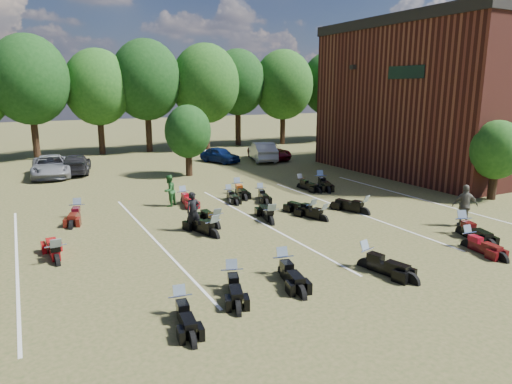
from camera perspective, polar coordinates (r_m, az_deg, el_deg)
ground at (r=20.27m, az=12.18°, el=-4.75°), size 160.00×160.00×0.00m
car_2 at (r=34.75m, az=-24.28°, el=2.96°), size 2.84×5.48×1.48m
car_3 at (r=35.44m, az=-21.60°, el=3.28°), size 2.76×4.99×1.37m
car_4 at (r=38.00m, az=-4.54°, el=4.66°), size 2.73×4.03×1.27m
car_5 at (r=38.71m, az=0.83°, el=5.10°), size 3.06×5.16×1.61m
car_6 at (r=39.60m, az=1.72°, el=5.04°), size 2.39×4.76×1.29m
car_7 at (r=44.28m, az=11.24°, el=5.77°), size 3.76×5.64×1.52m
person_black at (r=19.73m, az=-7.84°, el=-2.45°), size 0.65×0.45×1.72m
person_green at (r=24.11m, az=-10.79°, el=0.16°), size 1.02×0.99×1.65m
person_grey at (r=22.27m, az=24.66°, el=-1.54°), size 1.18×0.98×1.88m
motorcycle_0 at (r=13.00m, az=-9.39°, el=-14.96°), size 0.94×2.17×1.17m
motorcycle_1 at (r=15.34m, az=3.37°, el=-10.30°), size 1.19×2.41×1.29m
motorcycle_2 at (r=14.42m, az=-3.00°, el=-11.88°), size 1.39×2.33×1.24m
motorcycle_3 at (r=16.35m, az=13.58°, el=-9.15°), size 1.27×2.47×1.31m
motorcycle_5 at (r=21.23m, az=24.31°, el=-4.81°), size 1.52×2.63×1.40m
motorcycle_6 at (r=19.63m, az=24.92°, el=-6.27°), size 0.94×2.22×1.20m
motorcycle_7 at (r=17.69m, az=-23.56°, el=-8.19°), size 0.87×2.38×1.31m
motorcycle_8 at (r=20.30m, az=-4.94°, el=-4.47°), size 0.74×2.26×1.26m
motorcycle_9 at (r=20.84m, az=1.91°, el=-3.97°), size 1.28×2.48×1.32m
motorcycle_10 at (r=19.06m, az=-5.32°, el=-5.63°), size 1.38×2.55×1.35m
motorcycle_11 at (r=22.05m, az=6.96°, el=-3.11°), size 1.19×2.37×1.26m
motorcycle_12 at (r=21.47m, az=8.35°, el=-3.59°), size 1.23×2.20×1.17m
motorcycle_13 at (r=22.98m, az=13.32°, el=-2.70°), size 1.43×2.48×1.32m
motorcycle_14 at (r=23.36m, az=-21.36°, el=-3.00°), size 1.35×2.43×1.29m
motorcycle_15 at (r=24.91m, az=-9.04°, el=-1.31°), size 0.72×2.25×1.25m
motorcycle_16 at (r=25.46m, az=-3.40°, el=-0.86°), size 0.92×2.06×1.11m
motorcycle_17 at (r=26.71m, az=-2.33°, el=-0.20°), size 1.15×2.41×1.29m
motorcycle_18 at (r=28.29m, az=5.59°, el=0.49°), size 0.95×2.26×1.22m
motorcycle_19 at (r=25.62m, az=0.55°, el=-0.75°), size 1.21×2.19×1.16m
motorcycle_20 at (r=28.98m, az=8.01°, el=0.72°), size 1.58×2.60×1.38m
brick_building at (r=41.92m, az=28.31°, el=10.44°), size 25.40×15.20×10.70m
tree_line at (r=45.23m, az=-13.26°, el=12.88°), size 56.00×6.00×9.79m
young_tree_near_building at (r=28.10m, az=27.87°, el=4.67°), size 2.80×2.80×4.16m
young_tree_midfield at (r=32.15m, az=-8.51°, el=7.48°), size 3.20×3.20×4.70m
parking_lines at (r=21.02m, az=0.58°, el=-3.79°), size 20.10×14.00×0.01m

